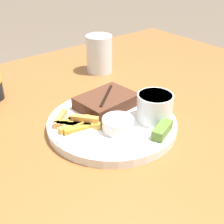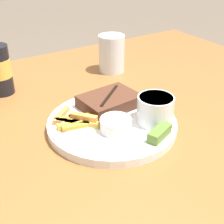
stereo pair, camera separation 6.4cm
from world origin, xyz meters
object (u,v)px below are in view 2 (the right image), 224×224
object	(u,v)px
dinner_plate	(112,124)
coleslaw_cup	(155,108)
steak_portion	(109,101)
pickle_spear	(160,133)
drinking_glass	(112,54)
dipping_sauce_cup	(116,124)
fork_utensil	(82,129)

from	to	relation	value
dinner_plate	coleslaw_cup	size ratio (longest dim) A/B	3.63
steak_portion	pickle_spear	world-z (taller)	steak_portion
dinner_plate	coleslaw_cup	distance (m)	0.10
pickle_spear	drinking_glass	bearing A→B (deg)	71.54
pickle_spear	drinking_glass	size ratio (longest dim) A/B	0.59
dipping_sauce_cup	drinking_glass	xyz separation A→B (m)	(0.18, 0.30, 0.02)
pickle_spear	dinner_plate	bearing A→B (deg)	112.94
dinner_plate	fork_utensil	size ratio (longest dim) A/B	2.02
fork_utensil	steak_portion	bearing A→B (deg)	29.22
coleslaw_cup	dipping_sauce_cup	size ratio (longest dim) A/B	1.18
dinner_plate	pickle_spear	size ratio (longest dim) A/B	4.29
dipping_sauce_cup	pickle_spear	xyz separation A→B (m)	(0.06, -0.07, -0.00)
fork_utensil	drinking_glass	distance (m)	0.36
coleslaw_cup	fork_utensil	bearing A→B (deg)	159.82
dinner_plate	dipping_sauce_cup	distance (m)	0.05
pickle_spear	drinking_glass	world-z (taller)	drinking_glass
coleslaw_cup	fork_utensil	distance (m)	0.15
drinking_glass	pickle_spear	bearing A→B (deg)	-108.46
fork_utensil	drinking_glass	bearing A→B (deg)	49.02
pickle_spear	fork_utensil	distance (m)	0.15
fork_utensil	drinking_glass	xyz separation A→B (m)	(0.24, 0.26, 0.03)
steak_portion	drinking_glass	distance (m)	0.25
fork_utensil	drinking_glass	world-z (taller)	drinking_glass
steak_portion	coleslaw_cup	size ratio (longest dim) A/B	1.77
dipping_sauce_cup	fork_utensil	distance (m)	0.07
steak_portion	drinking_glass	bearing A→B (deg)	56.76
dinner_plate	coleslaw_cup	bearing A→B (deg)	-35.55
dinner_plate	coleslaw_cup	world-z (taller)	coleslaw_cup
steak_portion	dipping_sauce_cup	xyz separation A→B (m)	(-0.04, -0.09, 0.00)
steak_portion	fork_utensil	size ratio (longest dim) A/B	0.99
coleslaw_cup	dinner_plate	bearing A→B (deg)	144.45
dinner_plate	drinking_glass	bearing A→B (deg)	58.04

